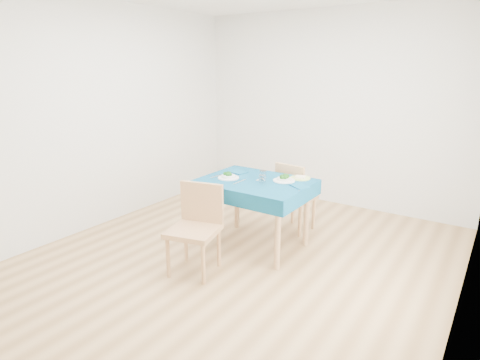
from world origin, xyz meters
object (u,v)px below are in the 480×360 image
Objects in this scene: chair_near at (193,218)px; chair_far at (297,192)px; table at (255,214)px; bowl_far at (284,178)px; side_plate at (300,178)px; bowl_near at (228,175)px.

chair_near reaches higher than chair_far.
bowl_far reaches higher than table.
table is 5.22× the size of side_plate.
chair_near is 1.54m from chair_far.
chair_far reaches higher than bowl_near.
chair_near is 5.10× the size of side_plate.
chair_far reaches higher than bowl_far.
bowl_near is 1.06× the size of side_plate.
table is at bearing -137.01° from side_plate.
bowl_near is (-0.11, 0.74, 0.24)m from chair_near.
bowl_near is at bearing 65.77° from chair_far.
bowl_near is (-0.29, -0.09, 0.41)m from table.
side_plate reaches higher than table.
table is 1.02× the size of chair_near.
bowl_near is at bearing -156.40° from bowl_far.
chair_near reaches higher than bowl_far.
bowl_far is at bearing 107.09° from chair_far.
bowl_near is at bearing -162.65° from table.
chair_far is at bearing 99.96° from bowl_far.
bowl_far is (0.09, -0.52, 0.31)m from chair_far.
chair_near reaches higher than side_plate.
bowl_near is (-0.46, -0.76, 0.31)m from chair_far.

